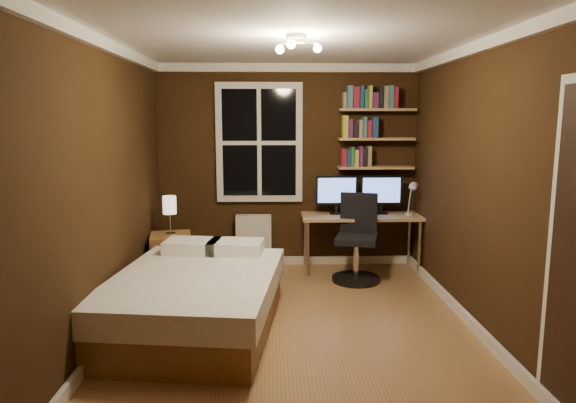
{
  "coord_description": "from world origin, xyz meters",
  "views": [
    {
      "loc": [
        -0.2,
        -4.28,
        1.84
      ],
      "look_at": [
        -0.05,
        0.45,
        1.08
      ],
      "focal_mm": 32.0,
      "sensor_mm": 36.0,
      "label": 1
    }
  ],
  "objects_px": {
    "desk": "(361,220)",
    "monitor_right": "(381,195)",
    "desk_lamp": "(412,198)",
    "bedside_lamp": "(170,215)",
    "radiator": "(254,241)",
    "office_chair": "(357,248)",
    "nightstand": "(171,258)",
    "monitor_left": "(337,195)",
    "bed": "(196,299)"
  },
  "relations": [
    {
      "from": "desk",
      "to": "monitor_right",
      "type": "distance_m",
      "value": 0.4
    },
    {
      "from": "desk_lamp",
      "to": "monitor_right",
      "type": "bearing_deg",
      "value": 153.94
    },
    {
      "from": "bedside_lamp",
      "to": "desk_lamp",
      "type": "height_order",
      "value": "desk_lamp"
    },
    {
      "from": "bedside_lamp",
      "to": "radiator",
      "type": "height_order",
      "value": "bedside_lamp"
    },
    {
      "from": "radiator",
      "to": "monitor_right",
      "type": "xyz_separation_m",
      "value": [
        1.57,
        -0.1,
        0.6
      ]
    },
    {
      "from": "office_chair",
      "to": "nightstand",
      "type": "bearing_deg",
      "value": -164.88
    },
    {
      "from": "desk",
      "to": "desk_lamp",
      "type": "xyz_separation_m",
      "value": [
        0.58,
        -0.09,
        0.28
      ]
    },
    {
      "from": "nightstand",
      "to": "bedside_lamp",
      "type": "height_order",
      "value": "bedside_lamp"
    },
    {
      "from": "office_chair",
      "to": "desk",
      "type": "bearing_deg",
      "value": 89.29
    },
    {
      "from": "nightstand",
      "to": "monitor_left",
      "type": "relative_size",
      "value": 1.08
    },
    {
      "from": "radiator",
      "to": "monitor_left",
      "type": "height_order",
      "value": "monitor_left"
    },
    {
      "from": "desk",
      "to": "nightstand",
      "type": "bearing_deg",
      "value": -169.62
    },
    {
      "from": "monitor_left",
      "to": "office_chair",
      "type": "height_order",
      "value": "monitor_left"
    },
    {
      "from": "desk",
      "to": "monitor_right",
      "type": "bearing_deg",
      "value": 16.05
    },
    {
      "from": "office_chair",
      "to": "desk_lamp",
      "type": "bearing_deg",
      "value": 39.12
    },
    {
      "from": "nightstand",
      "to": "office_chair",
      "type": "height_order",
      "value": "office_chair"
    },
    {
      "from": "bed",
      "to": "monitor_left",
      "type": "relative_size",
      "value": 3.98
    },
    {
      "from": "bed",
      "to": "bedside_lamp",
      "type": "bearing_deg",
      "value": 116.54
    },
    {
      "from": "bed",
      "to": "nightstand",
      "type": "bearing_deg",
      "value": 116.54
    },
    {
      "from": "radiator",
      "to": "monitor_right",
      "type": "bearing_deg",
      "value": -3.74
    },
    {
      "from": "bed",
      "to": "monitor_left",
      "type": "xyz_separation_m",
      "value": [
        1.46,
        1.83,
        0.65
      ]
    },
    {
      "from": "nightstand",
      "to": "radiator",
      "type": "bearing_deg",
      "value": 22.54
    },
    {
      "from": "radiator",
      "to": "monitor_right",
      "type": "relative_size",
      "value": 1.28
    },
    {
      "from": "monitor_right",
      "to": "office_chair",
      "type": "bearing_deg",
      "value": -127.52
    },
    {
      "from": "desk_lamp",
      "to": "office_chair",
      "type": "xyz_separation_m",
      "value": [
        -0.7,
        -0.31,
        -0.53
      ]
    },
    {
      "from": "bedside_lamp",
      "to": "office_chair",
      "type": "distance_m",
      "value": 2.15
    },
    {
      "from": "monitor_left",
      "to": "desk_lamp",
      "type": "xyz_separation_m",
      "value": [
        0.88,
        -0.16,
        -0.02
      ]
    },
    {
      "from": "monitor_left",
      "to": "desk_lamp",
      "type": "bearing_deg",
      "value": -10.46
    },
    {
      "from": "monitor_right",
      "to": "desk_lamp",
      "type": "bearing_deg",
      "value": -26.06
    },
    {
      "from": "radiator",
      "to": "office_chair",
      "type": "bearing_deg",
      "value": -25.66
    },
    {
      "from": "desk",
      "to": "monitor_right",
      "type": "height_order",
      "value": "monitor_right"
    },
    {
      "from": "nightstand",
      "to": "desk",
      "type": "bearing_deg",
      "value": 0.4
    },
    {
      "from": "radiator",
      "to": "office_chair",
      "type": "relative_size",
      "value": 0.66
    },
    {
      "from": "bedside_lamp",
      "to": "monitor_right",
      "type": "relative_size",
      "value": 0.85
    },
    {
      "from": "desk_lamp",
      "to": "office_chair",
      "type": "height_order",
      "value": "desk_lamp"
    },
    {
      "from": "nightstand",
      "to": "desk",
      "type": "distance_m",
      "value": 2.29
    },
    {
      "from": "bedside_lamp",
      "to": "desk",
      "type": "relative_size",
      "value": 0.3
    },
    {
      "from": "monitor_left",
      "to": "monitor_right",
      "type": "xyz_separation_m",
      "value": [
        0.55,
        0.0,
        0.0
      ]
    },
    {
      "from": "radiator",
      "to": "monitor_right",
      "type": "distance_m",
      "value": 1.68
    },
    {
      "from": "bedside_lamp",
      "to": "desk",
      "type": "height_order",
      "value": "bedside_lamp"
    },
    {
      "from": "monitor_left",
      "to": "bed",
      "type": "bearing_deg",
      "value": -128.48
    },
    {
      "from": "monitor_right",
      "to": "office_chair",
      "type": "distance_m",
      "value": 0.81
    },
    {
      "from": "bedside_lamp",
      "to": "radiator",
      "type": "xyz_separation_m",
      "value": [
        0.92,
        0.58,
        -0.45
      ]
    },
    {
      "from": "bedside_lamp",
      "to": "radiator",
      "type": "bearing_deg",
      "value": 32.52
    },
    {
      "from": "desk",
      "to": "desk_lamp",
      "type": "height_order",
      "value": "desk_lamp"
    },
    {
      "from": "nightstand",
      "to": "desk",
      "type": "xyz_separation_m",
      "value": [
        2.23,
        0.41,
        0.35
      ]
    },
    {
      "from": "bed",
      "to": "radiator",
      "type": "height_order",
      "value": "radiator"
    },
    {
      "from": "desk_lamp",
      "to": "office_chair",
      "type": "distance_m",
      "value": 0.93
    },
    {
      "from": "bed",
      "to": "desk",
      "type": "distance_m",
      "value": 2.51
    },
    {
      "from": "desk",
      "to": "monitor_left",
      "type": "relative_size",
      "value": 2.82
    }
  ]
}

